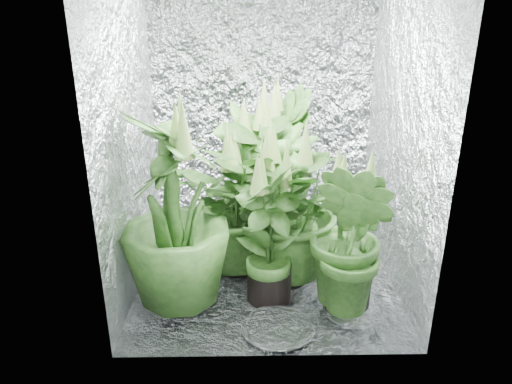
{
  "coord_description": "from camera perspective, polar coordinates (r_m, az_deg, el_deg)",
  "views": [
    {
      "loc": [
        -0.11,
        -2.82,
        1.73
      ],
      "look_at": [
        -0.06,
        0.0,
        0.57
      ],
      "focal_mm": 35.0,
      "sensor_mm": 36.0,
      "label": 1
    }
  ],
  "objects": [
    {
      "name": "plant_f",
      "position": [
        2.85,
        1.6,
        -4.82
      ],
      "size": [
        0.64,
        0.64,
        0.95
      ],
      "rotation": [
        0.0,
        0.0,
        4.03
      ],
      "color": "black",
      "rests_on": "ground"
    },
    {
      "name": "plant_h",
      "position": [
        3.27,
        2.37,
        -0.62
      ],
      "size": [
        0.66,
        0.66,
        0.99
      ],
      "rotation": [
        0.0,
        0.0,
        5.91
      ],
      "color": "black",
      "rests_on": "ground"
    },
    {
      "name": "plant_label",
      "position": [
        2.86,
        11.83,
        -8.26
      ],
      "size": [
        0.05,
        0.04,
        0.07
      ],
      "primitive_type": "cube",
      "rotation": [
        -0.21,
        0.0,
        0.63
      ],
      "color": "white",
      "rests_on": "plant_g"
    },
    {
      "name": "plant_e",
      "position": [
        3.04,
        3.48,
        -1.84
      ],
      "size": [
        1.0,
        1.0,
        1.04
      ],
      "rotation": [
        0.0,
        0.0,
        3.33
      ],
      "color": "black",
      "rests_on": "ground"
    },
    {
      "name": "ground",
      "position": [
        3.32,
        1.04,
        -9.17
      ],
      "size": [
        1.6,
        1.6,
        0.0
      ],
      "primitive_type": "plane",
      "color": "silver",
      "rests_on": "ground"
    },
    {
      "name": "circulation_fan",
      "position": [
        3.86,
        9.9,
        -2.4
      ],
      "size": [
        0.16,
        0.29,
        0.33
      ],
      "rotation": [
        0.0,
        0.0,
        0.24
      ],
      "color": "black",
      "rests_on": "ground"
    },
    {
      "name": "plant_b",
      "position": [
        3.39,
        -0.79,
        1.11
      ],
      "size": [
        0.75,
        0.75,
        1.1
      ],
      "rotation": [
        0.0,
        0.0,
        0.8
      ],
      "color": "black",
      "rests_on": "ground"
    },
    {
      "name": "plant_g",
      "position": [
        2.8,
        10.82,
        -5.3
      ],
      "size": [
        0.68,
        0.68,
        0.99
      ],
      "rotation": [
        0.0,
        0.0,
        5.26
      ],
      "color": "black",
      "rests_on": "ground"
    },
    {
      "name": "plant_d",
      "position": [
        2.8,
        -9.26,
        -2.56
      ],
      "size": [
        0.87,
        0.87,
        1.23
      ],
      "rotation": [
        0.0,
        0.0,
        2.17
      ],
      "color": "black",
      "rests_on": "ground"
    },
    {
      "name": "plant_a",
      "position": [
        3.17,
        -2.1,
        -1.44
      ],
      "size": [
        1.03,
        1.03,
        0.97
      ],
      "rotation": [
        0.0,
        0.0,
        5.88
      ],
      "color": "black",
      "rests_on": "ground"
    },
    {
      "name": "walls",
      "position": [
        2.92,
        1.18,
        7.8
      ],
      "size": [
        1.62,
        1.62,
        2.0
      ],
      "color": "silver",
      "rests_on": "ground"
    },
    {
      "name": "plant_c",
      "position": [
        3.54,
        2.35,
        2.8
      ],
      "size": [
        0.74,
        0.74,
        1.18
      ],
      "rotation": [
        0.0,
        0.0,
        1.29
      ],
      "color": "black",
      "rests_on": "ground"
    }
  ]
}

